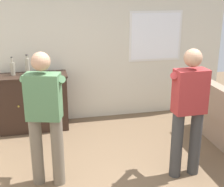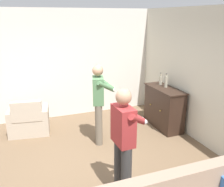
% 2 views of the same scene
% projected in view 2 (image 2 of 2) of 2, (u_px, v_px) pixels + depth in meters
% --- Properties ---
extents(ground, '(10.40, 10.40, 0.00)m').
position_uv_depth(ground, '(82.00, 168.00, 4.46)').
color(ground, brown).
extents(wall_back_with_window, '(5.20, 0.15, 2.80)m').
position_uv_depth(wall_back_with_window, '(212.00, 80.00, 4.91)').
color(wall_back_with_window, beige).
rests_on(wall_back_with_window, ground).
extents(wall_side_left, '(0.12, 5.20, 2.80)m').
position_uv_depth(wall_side_left, '(55.00, 65.00, 6.42)').
color(wall_side_left, silver).
rests_on(wall_side_left, ground).
extents(armchair, '(0.76, 0.96, 0.85)m').
position_uv_depth(armchair, '(29.00, 122.00, 5.72)').
color(armchair, '#B2A38E').
rests_on(armchair, ground).
extents(sideboard_cabinet, '(1.18, 0.49, 0.98)m').
position_uv_depth(sideboard_cabinet, '(164.00, 107.00, 6.02)').
color(sideboard_cabinet, black).
rests_on(sideboard_cabinet, ground).
extents(bottle_wine_green, '(0.07, 0.07, 0.31)m').
position_uv_depth(bottle_wine_green, '(161.00, 80.00, 6.11)').
color(bottle_wine_green, gray).
rests_on(bottle_wine_green, sideboard_cabinet).
extents(bottle_liquor_amber, '(0.07, 0.07, 0.34)m').
position_uv_depth(bottle_liquor_amber, '(166.00, 81.00, 5.89)').
color(bottle_liquor_amber, gray).
rests_on(bottle_liquor_amber, sideboard_cabinet).
extents(person_standing_left, '(0.54, 0.52, 1.68)m').
position_uv_depth(person_standing_left, '(99.00, 100.00, 5.14)').
color(person_standing_left, '#6B6051').
rests_on(person_standing_left, ground).
extents(person_standing_right, '(0.56, 0.48, 1.68)m').
position_uv_depth(person_standing_right, '(124.00, 139.00, 3.52)').
color(person_standing_right, '#383838').
rests_on(person_standing_right, ground).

